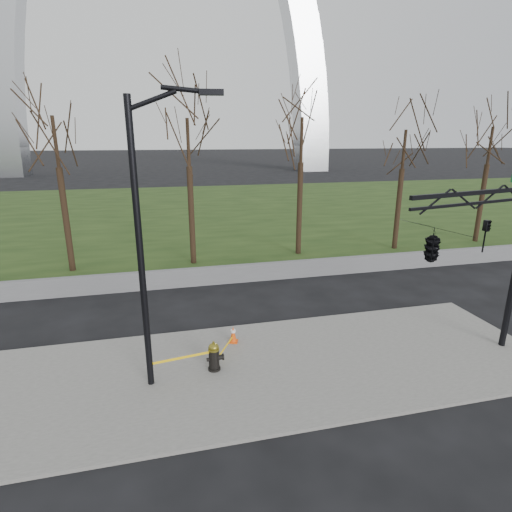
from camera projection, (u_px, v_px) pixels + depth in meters
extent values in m
plane|color=black|center=(271.00, 368.00, 12.72)|extent=(500.00, 500.00, 0.00)
cube|color=slate|center=(271.00, 366.00, 12.70)|extent=(18.00, 6.00, 0.10)
cube|color=#1E3413|center=(191.00, 209.00, 40.69)|extent=(120.00, 40.00, 0.06)
cube|color=#59595B|center=(228.00, 274.00, 20.05)|extent=(60.00, 0.30, 0.90)
cylinder|color=black|center=(214.00, 368.00, 12.45)|extent=(0.39, 0.39, 0.07)
cylinder|color=black|center=(214.00, 360.00, 12.36)|extent=(0.30, 0.30, 0.68)
cylinder|color=black|center=(222.00, 357.00, 12.40)|extent=(0.23, 0.18, 0.18)
cylinder|color=black|center=(209.00, 360.00, 12.31)|extent=(0.11, 0.11, 0.11)
cylinder|color=olive|center=(214.00, 349.00, 12.26)|extent=(0.34, 0.34, 0.07)
ellipsoid|color=olive|center=(214.00, 347.00, 12.24)|extent=(0.32, 0.32, 0.24)
cylinder|color=olive|center=(214.00, 343.00, 12.20)|extent=(0.07, 0.07, 0.09)
cube|color=#E6490C|center=(233.00, 341.00, 14.13)|extent=(0.39, 0.39, 0.03)
cone|color=#E6490C|center=(233.00, 334.00, 14.05)|extent=(0.24, 0.24, 0.56)
cylinder|color=white|center=(233.00, 331.00, 14.02)|extent=(0.18, 0.18, 0.09)
cylinder|color=black|center=(140.00, 255.00, 10.66)|extent=(0.18, 0.18, 8.00)
cylinder|color=black|center=(151.00, 100.00, 9.63)|extent=(1.27, 0.28, 0.56)
cylinder|color=black|center=(186.00, 90.00, 9.64)|extent=(1.21, 0.28, 0.22)
cube|color=black|center=(211.00, 92.00, 9.72)|extent=(0.62, 0.30, 0.14)
cube|color=black|center=(477.00, 193.00, 11.38)|extent=(4.92, 1.14, 0.12)
cube|color=black|center=(475.00, 203.00, 11.47)|extent=(4.91, 1.10, 0.08)
imported|color=black|center=(486.00, 236.00, 12.05)|extent=(0.20, 0.23, 1.00)
imported|color=black|center=(433.00, 244.00, 11.15)|extent=(1.02, 2.54, 1.00)
cube|color=yellow|center=(183.00, 358.00, 11.93)|extent=(1.90, 0.29, 0.08)
cube|color=yellow|center=(224.00, 349.00, 13.23)|extent=(0.89, 1.59, 0.08)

